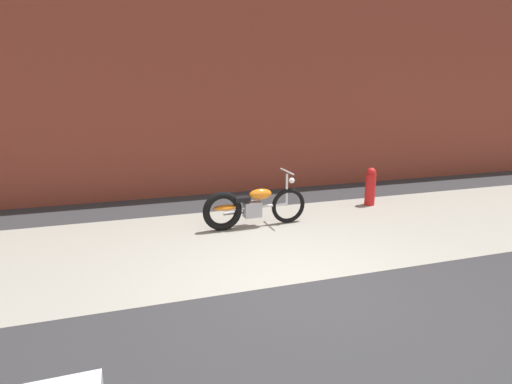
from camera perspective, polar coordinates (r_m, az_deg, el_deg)
ground_plane at (r=5.56m, az=5.08°, el=-12.80°), size 80.00×80.00×0.00m
sidewalk_slab at (r=7.06m, az=-0.29°, el=-6.56°), size 36.00×3.50×0.01m
brick_building_wall at (r=9.95m, az=-6.35°, el=16.59°), size 36.00×0.50×5.82m
motorcycle_orange at (r=7.51m, az=-1.09°, el=-2.08°), size 2.01×0.58×1.03m
fire_hydrant at (r=9.27m, az=15.75°, el=0.77°), size 0.22×0.22×0.84m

